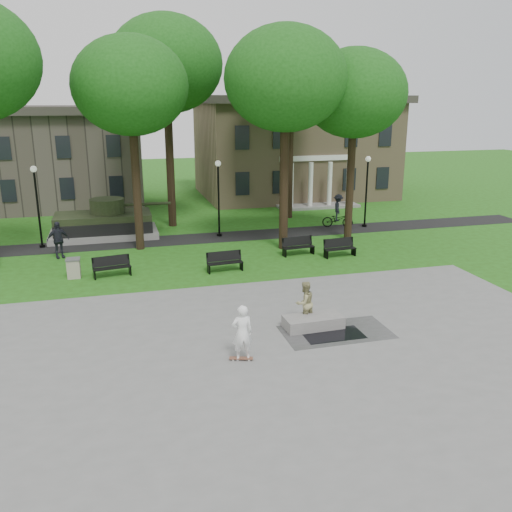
# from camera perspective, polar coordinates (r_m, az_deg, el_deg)

# --- Properties ---
(ground) EXTENTS (120.00, 120.00, 0.00)m
(ground) POSITION_cam_1_polar(r_m,az_deg,el_deg) (22.71, 1.01, -5.27)
(ground) COLOR #234F12
(ground) RESTS_ON ground
(plaza) EXTENTS (22.00, 16.00, 0.02)m
(plaza) POSITION_cam_1_polar(r_m,az_deg,el_deg) (18.38, 5.39, -10.73)
(plaza) COLOR gray
(plaza) RESTS_ON ground
(footpath) EXTENTS (44.00, 2.60, 0.01)m
(footpath) POSITION_cam_1_polar(r_m,az_deg,el_deg) (33.87, -4.61, 1.94)
(footpath) COLOR black
(footpath) RESTS_ON ground
(building_right) EXTENTS (17.00, 12.00, 8.60)m
(building_right) POSITION_cam_1_polar(r_m,az_deg,el_deg) (49.11, 3.93, 11.52)
(building_right) COLOR #9E8460
(building_right) RESTS_ON ground
(building_left) EXTENTS (15.00, 10.00, 7.20)m
(building_left) POSITION_cam_1_polar(r_m,az_deg,el_deg) (47.32, -21.49, 9.37)
(building_left) COLOR #4C443D
(building_left) RESTS_ON ground
(tree_1) EXTENTS (6.20, 6.20, 11.63)m
(tree_1) POSITION_cam_1_polar(r_m,az_deg,el_deg) (30.85, -13.08, 16.99)
(tree_1) COLOR black
(tree_1) RESTS_ON ground
(tree_2) EXTENTS (6.60, 6.60, 12.16)m
(tree_2) POSITION_cam_1_polar(r_m,az_deg,el_deg) (30.31, 3.12, 18.07)
(tree_2) COLOR black
(tree_2) RESTS_ON ground
(tree_3) EXTENTS (6.00, 6.00, 11.19)m
(tree_3) POSITION_cam_1_polar(r_m,az_deg,el_deg) (32.88, 10.33, 16.44)
(tree_3) COLOR black
(tree_3) RESTS_ON ground
(tree_4) EXTENTS (7.20, 7.20, 13.50)m
(tree_4) POSITION_cam_1_polar(r_m,az_deg,el_deg) (36.57, -9.48, 19.24)
(tree_4) COLOR black
(tree_4) RESTS_ON ground
(tree_5) EXTENTS (6.40, 6.40, 12.44)m
(tree_5) POSITION_cam_1_polar(r_m,az_deg,el_deg) (38.86, 3.71, 18.16)
(tree_5) COLOR black
(tree_5) RESTS_ON ground
(lamp_left) EXTENTS (0.36, 0.36, 4.73)m
(lamp_left) POSITION_cam_1_polar(r_m,az_deg,el_deg) (33.33, -22.05, 5.48)
(lamp_left) COLOR black
(lamp_left) RESTS_ON ground
(lamp_mid) EXTENTS (0.36, 0.36, 4.73)m
(lamp_mid) POSITION_cam_1_polar(r_m,az_deg,el_deg) (33.68, -3.97, 6.72)
(lamp_mid) COLOR black
(lamp_mid) RESTS_ON ground
(lamp_right) EXTENTS (0.36, 0.36, 4.73)m
(lamp_right) POSITION_cam_1_polar(r_m,az_deg,el_deg) (36.90, 11.57, 7.26)
(lamp_right) COLOR black
(lamp_right) RESTS_ON ground
(tank_monument) EXTENTS (7.45, 3.40, 2.40)m
(tank_monument) POSITION_cam_1_polar(r_m,az_deg,el_deg) (35.11, -15.68, 3.33)
(tank_monument) COLOR gray
(tank_monument) RESTS_ON ground
(puddle) EXTENTS (2.20, 1.20, 0.00)m
(puddle) POSITION_cam_1_polar(r_m,az_deg,el_deg) (20.20, 8.14, -8.21)
(puddle) COLOR black
(puddle) RESTS_ON plaza
(concrete_block) EXTENTS (2.23, 1.07, 0.45)m
(concrete_block) POSITION_cam_1_polar(r_m,az_deg,el_deg) (20.64, 6.03, -6.90)
(concrete_block) COLOR gray
(concrete_block) RESTS_ON plaza
(skateboard) EXTENTS (0.80, 0.42, 0.07)m
(skateboard) POSITION_cam_1_polar(r_m,az_deg,el_deg) (18.21, -1.58, -10.77)
(skateboard) COLOR brown
(skateboard) RESTS_ON plaza
(skateboarder) EXTENTS (0.71, 0.48, 1.91)m
(skateboarder) POSITION_cam_1_polar(r_m,az_deg,el_deg) (17.84, -1.46, -8.08)
(skateboarder) COLOR white
(skateboarder) RESTS_ON plaza
(friend_watching) EXTENTS (0.99, 0.88, 1.69)m
(friend_watching) POSITION_cam_1_polar(r_m,az_deg,el_deg) (20.74, 5.14, -4.92)
(friend_watching) COLOR #9A9563
(friend_watching) RESTS_ON plaza
(pedestrian_walker) EXTENTS (1.28, 0.87, 2.02)m
(pedestrian_walker) POSITION_cam_1_polar(r_m,az_deg,el_deg) (31.08, -20.12, 1.60)
(pedestrian_walker) COLOR #1F202A
(pedestrian_walker) RESTS_ON ground
(cyclist) EXTENTS (2.16, 1.41, 2.24)m
(cyclist) POSITION_cam_1_polar(r_m,az_deg,el_deg) (36.77, 8.62, 4.40)
(cyclist) COLOR black
(cyclist) RESTS_ON ground
(park_bench_0) EXTENTS (1.85, 0.81, 1.00)m
(park_bench_0) POSITION_cam_1_polar(r_m,az_deg,el_deg) (27.20, -14.93, -1.01)
(park_bench_0) COLOR black
(park_bench_0) RESTS_ON ground
(park_bench_1) EXTENTS (1.83, 0.66, 1.00)m
(park_bench_1) POSITION_cam_1_polar(r_m,az_deg,el_deg) (27.12, -3.32, -0.53)
(park_bench_1) COLOR black
(park_bench_1) RESTS_ON ground
(park_bench_2) EXTENTS (1.84, 0.70, 1.00)m
(park_bench_2) POSITION_cam_1_polar(r_m,az_deg,el_deg) (30.01, 4.44, 1.10)
(park_bench_2) COLOR black
(park_bench_2) RESTS_ON ground
(park_bench_3) EXTENTS (1.83, 0.67, 1.00)m
(park_bench_3) POSITION_cam_1_polar(r_m,az_deg,el_deg) (29.96, 8.78, 0.93)
(park_bench_3) COLOR black
(park_bench_3) RESTS_ON ground
(trash_bin) EXTENTS (0.67, 0.67, 0.96)m
(trash_bin) POSITION_cam_1_polar(r_m,az_deg,el_deg) (27.52, -18.64, -1.20)
(trash_bin) COLOR #A19B85
(trash_bin) RESTS_ON ground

